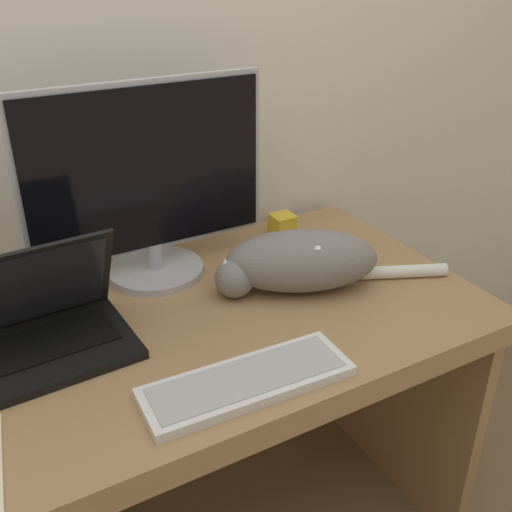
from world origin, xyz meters
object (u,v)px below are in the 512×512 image
Objects in this scene: external_keyboard at (247,381)px; monitor at (148,186)px; cat at (299,260)px; laptop at (51,328)px.

monitor is at bearing 91.49° from external_keyboard.
cat is at bearing -41.23° from monitor.
cat is at bearing 44.91° from external_keyboard.
laptop is 0.76× the size of external_keyboard.
external_keyboard is 0.39m from cat.
laptop reaches higher than external_keyboard.
laptop reaches higher than cat.
monitor reaches higher than laptop.
monitor is 1.45× the size of external_keyboard.
cat is (0.57, -0.05, 0.03)m from laptop.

